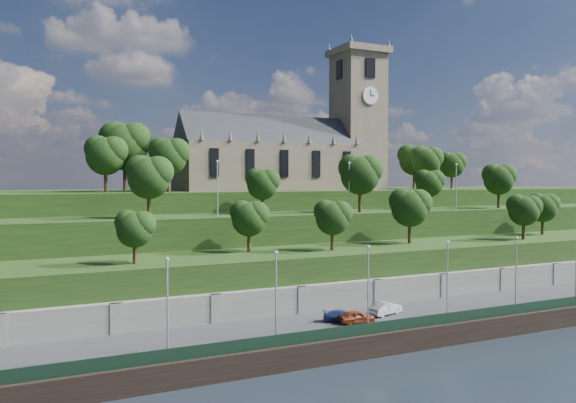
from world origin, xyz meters
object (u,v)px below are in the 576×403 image
church (295,148)px  car_left (357,317)px  car_right (342,316)px  car_middle (385,308)px

church → car_left: (-12.57, -41.02, -19.86)m
church → car_right: (-13.55, -39.77, -19.94)m
car_left → car_middle: bearing=-63.3°
car_middle → car_left: bearing=93.4°
car_left → car_middle: car_middle is taller
church → car_right: church is taller
car_left → car_right: 1.58m
car_middle → car_right: car_middle is taller
car_left → car_middle: size_ratio=0.88×
church → car_middle: bearing=-101.2°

